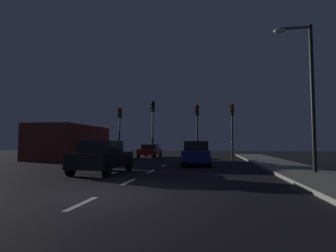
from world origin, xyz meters
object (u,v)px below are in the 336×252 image
Objects in this scene: traffic_signal_far_right at (232,121)px; car_stopped_ahead at (196,153)px; traffic_signal_center_right at (197,121)px; street_lamp_right at (306,84)px; traffic_signal_far_left at (120,123)px; car_adjacent_lane at (102,157)px; traffic_signal_center_left at (153,119)px; car_oncoming_far at (150,151)px.

car_stopped_ahead is (-2.74, -4.94, -2.53)m from traffic_signal_far_right.
street_lamp_right reaches higher than traffic_signal_center_right.
traffic_signal_center_right is (6.94, 0.00, 0.08)m from traffic_signal_far_left.
car_adjacent_lane is at bearing -127.48° from car_stopped_ahead.
traffic_signal_center_right is 5.56m from car_stopped_ahead.
traffic_signal_far_right is 0.67× the size of street_lamp_right.
traffic_signal_center_left is 5.75m from car_oncoming_far.
street_lamp_right reaches higher than traffic_signal_far_left.
traffic_signal_center_left reaches higher than traffic_signal_center_right.
car_oncoming_far is 18.61m from street_lamp_right.
traffic_signal_center_right is 1.14× the size of car_adjacent_lane.
traffic_signal_center_left is at bearing 129.66° from car_stopped_ahead.
car_stopped_ahead is 8.13m from street_lamp_right.
traffic_signal_center_right is at bearing -0.01° from traffic_signal_center_left.
traffic_signal_center_left reaches higher than traffic_signal_far_right.
traffic_signal_far_right is 1.09× the size of car_oncoming_far.
car_stopped_ahead is 1.04× the size of car_oncoming_far.
traffic_signal_far_left is at bearing -180.00° from traffic_signal_center_right.
traffic_signal_far_right is at bearing 61.01° from car_stopped_ahead.
car_oncoming_far is at bearing 105.44° from traffic_signal_center_left.
traffic_signal_center_right reaches higher than traffic_signal_far_right.
traffic_signal_far_right is (6.83, -0.00, -0.27)m from traffic_signal_center_left.
car_adjacent_lane is (-4.11, -10.57, -2.54)m from traffic_signal_center_right.
traffic_signal_center_right is 1.00× the size of traffic_signal_far_right.
car_oncoming_far is at bearing 126.37° from street_lamp_right.
car_oncoming_far is (-5.42, 9.72, -0.10)m from car_stopped_ahead.
car_adjacent_lane is (2.83, -10.57, -2.46)m from traffic_signal_far_left.
street_lamp_right is (10.83, -14.71, 3.55)m from car_oncoming_far.
traffic_signal_center_right is 1.10× the size of car_oncoming_far.
traffic_signal_center_left reaches higher than car_stopped_ahead.
traffic_signal_far_left is at bearing -180.00° from traffic_signal_far_right.
traffic_signal_center_left reaches higher than car_oncoming_far.
car_oncoming_far is (-8.15, 4.78, -2.64)m from traffic_signal_far_right.
traffic_signal_center_left is 3.90m from traffic_signal_center_right.
street_lamp_right is (9.51, -9.93, 0.65)m from traffic_signal_center_left.
traffic_signal_center_left is 7.00m from car_stopped_ahead.
traffic_signal_far_right reaches higher than car_adjacent_lane.
car_stopped_ahead is 1.08× the size of car_adjacent_lane.
traffic_signal_far_left is 0.90× the size of traffic_signal_center_left.
traffic_signal_center_left is 1.24× the size of car_adjacent_lane.
car_adjacent_lane is at bearing -75.02° from traffic_signal_far_left.
car_stopped_ahead is at bearing -34.67° from traffic_signal_far_left.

